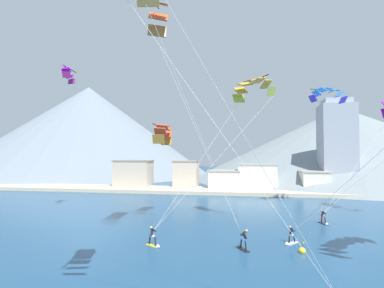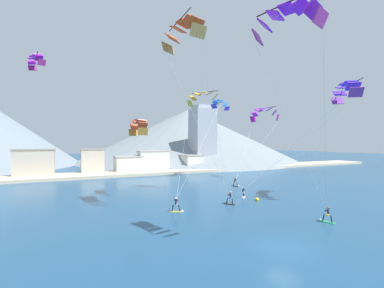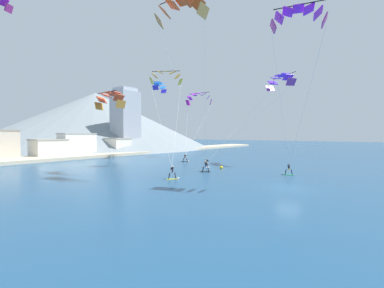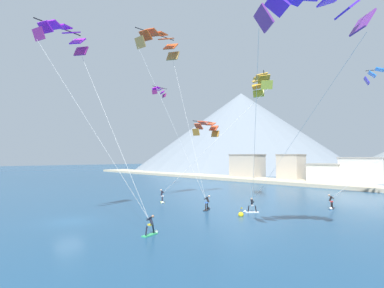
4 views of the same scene
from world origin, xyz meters
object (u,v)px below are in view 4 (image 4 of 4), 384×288
parafoil_kite_distant_high_outer (206,127)px  race_marker_buoy (241,215)px  kitesurfer_far_left (331,204)px  kitesurfer_near_lead (250,208)px  parafoil_kite_near_lead (313,7)px  kitesurfer_far_right (207,205)px  parafoil_kite_far_right (159,42)px  parafoil_kite_near_trail (260,83)px  parafoil_kite_mid_center (63,35)px  kitesurfer_mid_center (152,229)px  parafoil_kite_distant_low_drift (159,91)px  kitesurfer_near_trail (162,198)px

parafoil_kite_distant_high_outer → race_marker_buoy: 20.61m
kitesurfer_far_left → race_marker_buoy: size_ratio=1.75×
kitesurfer_near_lead → parafoil_kite_near_lead: 20.64m
kitesurfer_far_left → kitesurfer_far_right: kitesurfer_far_right is taller
parafoil_kite_far_right → parafoil_kite_near_trail: bearing=51.3°
kitesurfer_near_lead → parafoil_kite_far_right: (-11.53, -3.87, 20.70)m
kitesurfer_near_lead → kitesurfer_far_right: kitesurfer_far_right is taller
parafoil_kite_mid_center → parafoil_kite_distant_high_outer: bearing=102.0°
kitesurfer_mid_center → kitesurfer_far_right: size_ratio=1.01×
kitesurfer_far_right → parafoil_kite_mid_center: 22.90m
kitesurfer_mid_center → parafoil_kite_near_trail: parafoil_kite_near_trail is taller
kitesurfer_far_right → parafoil_kite_distant_low_drift: (-23.22, 10.00, 18.47)m
kitesurfer_far_left → parafoil_kite_near_trail: size_ratio=0.11×
kitesurfer_near_trail → parafoil_kite_near_trail: bearing=47.5°
kitesurfer_far_right → parafoil_kite_far_right: (-7.33, -1.57, 20.59)m
kitesurfer_near_lead → parafoil_kite_distant_high_outer: 18.98m
parafoil_kite_far_right → parafoil_kite_distant_low_drift: 19.77m
kitesurfer_near_lead → parafoil_kite_near_lead: size_ratio=0.11×
parafoil_kite_mid_center → parafoil_kite_far_right: parafoil_kite_far_right is taller
parafoil_kite_near_trail → kitesurfer_mid_center: bearing=-79.6°
parafoil_kite_near_lead → parafoil_kite_far_right: size_ratio=0.73×
kitesurfer_mid_center → parafoil_kite_distant_high_outer: (-14.55, 20.60, 10.39)m
parafoil_kite_near_trail → parafoil_kite_distant_low_drift: 24.54m
kitesurfer_mid_center → kitesurfer_near_lead: bearing=92.3°
parafoil_kite_far_right → parafoil_kite_distant_low_drift: (-15.89, 11.57, -2.12)m
kitesurfer_near_lead → parafoil_kite_near_lead: bearing=-36.4°
parafoil_kite_distant_high_outer → race_marker_buoy: size_ratio=5.22×
kitesurfer_far_left → parafoil_kite_mid_center: bearing=-118.3°
kitesurfer_far_left → parafoil_kite_far_right: size_ratio=0.08×
parafoil_kite_mid_center → race_marker_buoy: parafoil_kite_mid_center is taller
kitesurfer_far_right → kitesurfer_mid_center: bearing=-66.5°
kitesurfer_far_right → race_marker_buoy: kitesurfer_far_right is taller
parafoil_kite_mid_center → parafoil_kite_distant_high_outer: 25.80m
parafoil_kite_distant_high_outer → parafoil_kite_distant_low_drift: (-13.41, 0.28, 8.16)m
parafoil_kite_distant_high_outer → parafoil_kite_near_lead: bearing=-31.9°
kitesurfer_far_right → parafoil_kite_distant_high_outer: parafoil_kite_distant_high_outer is taller
kitesurfer_near_lead → parafoil_kite_near_lead: (11.28, -8.30, 15.16)m
parafoil_kite_near_trail → kitesurfer_far_right: bearing=-96.9°
kitesurfer_mid_center → parafoil_kite_mid_center: 19.81m
kitesurfer_near_trail → kitesurfer_far_right: bearing=4.7°
kitesurfer_near_trail → parafoil_kite_near_lead: size_ratio=0.12×
kitesurfer_mid_center → parafoil_kite_distant_high_outer: parafoil_kite_distant_high_outer is taller
parafoil_kite_near_trail → race_marker_buoy: (3.75, -9.00, -15.67)m
parafoil_kite_mid_center → race_marker_buoy: size_ratio=16.88×
kitesurfer_near_lead → parafoil_kite_near_trail: size_ratio=0.11×
kitesurfer_near_lead → race_marker_buoy: 2.46m
parafoil_kite_near_lead → race_marker_buoy: parafoil_kite_near_lead is taller
parafoil_kite_distant_low_drift → race_marker_buoy: size_ratio=3.96×
parafoil_kite_near_trail → parafoil_kite_mid_center: size_ratio=0.90×
kitesurfer_near_trail → parafoil_kite_distant_high_outer: bearing=101.5°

